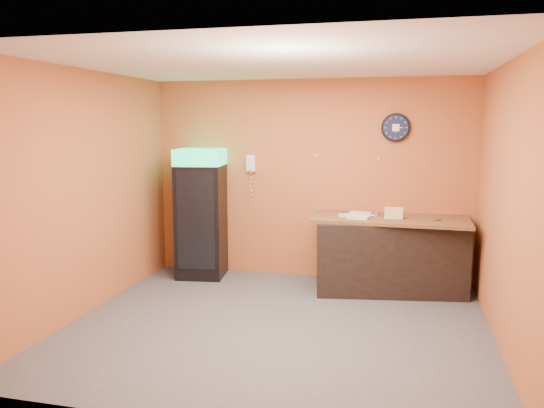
% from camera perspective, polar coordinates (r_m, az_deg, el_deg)
% --- Properties ---
extents(floor, '(4.50, 4.50, 0.00)m').
position_cam_1_polar(floor, '(5.93, 0.55, -13.01)').
color(floor, '#47474C').
rests_on(floor, ground).
extents(back_wall, '(4.50, 0.02, 2.80)m').
position_cam_1_polar(back_wall, '(7.51, 4.05, 2.61)').
color(back_wall, '#BA5B34').
rests_on(back_wall, floor).
extents(left_wall, '(0.02, 4.00, 2.80)m').
position_cam_1_polar(left_wall, '(6.46, -19.28, 1.15)').
color(left_wall, '#BA5B34').
rests_on(left_wall, floor).
extents(right_wall, '(0.02, 4.00, 2.80)m').
position_cam_1_polar(right_wall, '(5.51, 23.99, -0.33)').
color(right_wall, '#BA5B34').
rests_on(right_wall, floor).
extents(ceiling, '(4.50, 4.00, 0.02)m').
position_cam_1_polar(ceiling, '(5.54, 0.59, 14.99)').
color(ceiling, white).
rests_on(ceiling, back_wall).
extents(beverage_cooler, '(0.72, 0.73, 1.84)m').
position_cam_1_polar(beverage_cooler, '(7.61, -7.76, -1.19)').
color(beverage_cooler, black).
rests_on(beverage_cooler, floor).
extents(prep_counter, '(1.99, 1.13, 0.94)m').
position_cam_1_polar(prep_counter, '(7.16, 12.48, -5.44)').
color(prep_counter, black).
rests_on(prep_counter, floor).
extents(wall_clock, '(0.39, 0.06, 0.39)m').
position_cam_1_polar(wall_clock, '(7.33, 13.18, 8.00)').
color(wall_clock, black).
rests_on(wall_clock, back_wall).
extents(wall_phone, '(0.13, 0.11, 0.23)m').
position_cam_1_polar(wall_phone, '(7.63, -2.28, 4.39)').
color(wall_phone, white).
rests_on(wall_phone, back_wall).
extents(butcher_paper, '(2.01, 0.97, 0.04)m').
position_cam_1_polar(butcher_paper, '(7.05, 12.61, -1.57)').
color(butcher_paper, brown).
rests_on(butcher_paper, prep_counter).
extents(sub_roll_stack, '(0.23, 0.08, 0.15)m').
position_cam_1_polar(sub_roll_stack, '(6.95, 12.96, -0.96)').
color(sub_roll_stack, beige).
rests_on(sub_roll_stack, butcher_paper).
extents(wrapped_sandwich_left, '(0.27, 0.19, 0.04)m').
position_cam_1_polar(wrapped_sandwich_left, '(7.00, 8.19, -1.21)').
color(wrapped_sandwich_left, silver).
rests_on(wrapped_sandwich_left, butcher_paper).
extents(wrapped_sandwich_mid, '(0.28, 0.15, 0.04)m').
position_cam_1_polar(wrapped_sandwich_mid, '(6.85, 9.21, -1.44)').
color(wrapped_sandwich_mid, silver).
rests_on(wrapped_sandwich_mid, butcher_paper).
extents(wrapped_sandwich_right, '(0.30, 0.16, 0.04)m').
position_cam_1_polar(wrapped_sandwich_right, '(7.15, 9.51, -1.01)').
color(wrapped_sandwich_right, silver).
rests_on(wrapped_sandwich_right, butcher_paper).
extents(kitchen_tool, '(0.06, 0.06, 0.06)m').
position_cam_1_polar(kitchen_tool, '(7.09, 11.21, -1.07)').
color(kitchen_tool, silver).
rests_on(kitchen_tool, butcher_paper).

